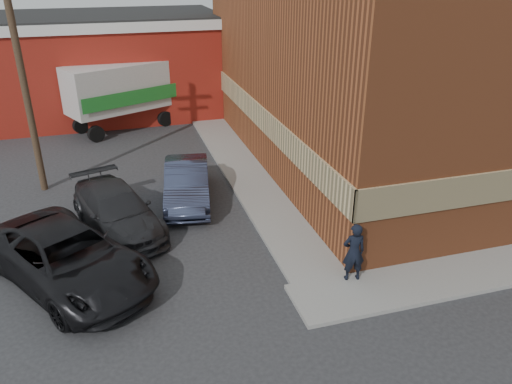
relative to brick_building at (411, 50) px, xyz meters
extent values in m
plane|color=#28282B|center=(-8.50, -9.00, -4.68)|extent=(90.00, 90.00, 0.00)
cube|color=brown|center=(0.00, 0.00, -0.18)|extent=(14.00, 18.00, 9.00)
cube|color=#D5BB83|center=(-7.04, 0.00, -2.38)|extent=(0.08, 18.16, 1.00)
cube|color=gray|center=(-7.90, 0.00, -4.62)|extent=(1.80, 18.00, 0.12)
cube|color=maroon|center=(-14.50, 11.00, -2.18)|extent=(16.00, 8.00, 5.00)
cube|color=silver|center=(-14.50, 11.00, 0.57)|extent=(16.30, 8.30, 0.50)
cube|color=black|center=(-14.50, 11.00, 0.87)|extent=(16.00, 8.00, 0.10)
cylinder|color=#4A3625|center=(-16.00, 0.00, -0.18)|extent=(0.26, 0.26, 9.00)
imported|color=black|center=(-7.06, -9.25, -3.68)|extent=(0.69, 0.50, 1.76)
imported|color=#313852|center=(-10.66, -2.71, -3.93)|extent=(2.32, 4.77, 1.51)
imported|color=black|center=(-14.70, -6.98, -3.87)|extent=(5.43, 6.40, 1.63)
imported|color=#272729|center=(-13.27, -4.23, -3.96)|extent=(3.39, 5.36, 1.45)
cube|color=silver|center=(-12.50, 7.00, -2.36)|extent=(5.89, 4.28, 2.37)
cube|color=#217D2A|center=(-12.03, 6.00, -2.72)|extent=(4.82, 2.23, 0.73)
cube|color=silver|center=(-9.26, 8.49, -3.68)|extent=(2.33, 2.51, 2.01)
cylinder|color=black|center=(-13.94, 5.34, -4.27)|extent=(0.86, 0.59, 0.82)
cylinder|color=black|center=(-14.70, 6.99, -4.27)|extent=(0.86, 0.59, 0.82)
cylinder|color=black|center=(-10.29, 7.01, -4.27)|extent=(0.86, 0.59, 0.82)
cylinder|color=black|center=(-11.05, 8.67, -4.27)|extent=(0.86, 0.59, 0.82)
cylinder|color=black|center=(-8.88, 7.66, -4.27)|extent=(0.86, 0.59, 0.82)
cylinder|color=black|center=(-9.64, 9.32, -4.27)|extent=(0.86, 0.59, 0.82)
camera|label=1|loc=(-13.01, -19.80, 3.70)|focal=35.00mm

